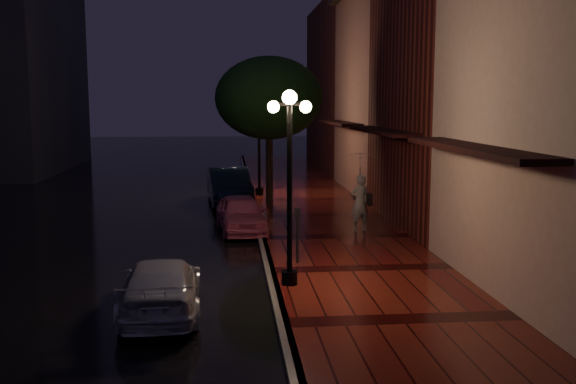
# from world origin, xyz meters

# --- Properties ---
(ground) EXTENTS (120.00, 120.00, 0.00)m
(ground) POSITION_xyz_m (0.00, 0.00, 0.00)
(ground) COLOR black
(ground) RESTS_ON ground
(sidewalk) EXTENTS (4.50, 60.00, 0.15)m
(sidewalk) POSITION_xyz_m (2.25, 0.00, 0.07)
(sidewalk) COLOR #490F0D
(sidewalk) RESTS_ON ground
(curb) EXTENTS (0.25, 60.00, 0.15)m
(curb) POSITION_xyz_m (0.00, 0.00, 0.07)
(curb) COLOR #595451
(curb) RESTS_ON ground
(storefront_mid) EXTENTS (5.00, 8.00, 11.00)m
(storefront_mid) POSITION_xyz_m (7.00, 2.00, 5.50)
(storefront_mid) COLOR #511914
(storefront_mid) RESTS_ON ground
(storefront_far) EXTENTS (5.00, 8.00, 9.00)m
(storefront_far) POSITION_xyz_m (7.00, 10.00, 4.50)
(storefront_far) COLOR #8C5951
(storefront_far) RESTS_ON ground
(storefront_extra) EXTENTS (5.00, 12.00, 10.00)m
(storefront_extra) POSITION_xyz_m (7.00, 20.00, 5.00)
(storefront_extra) COLOR #511914
(storefront_extra) RESTS_ON ground
(streetlamp_near) EXTENTS (0.96, 0.36, 4.31)m
(streetlamp_near) POSITION_xyz_m (0.35, -5.00, 2.60)
(streetlamp_near) COLOR black
(streetlamp_near) RESTS_ON sidewalk
(streetlamp_far) EXTENTS (0.96, 0.36, 4.31)m
(streetlamp_far) POSITION_xyz_m (0.35, 9.00, 2.60)
(streetlamp_far) COLOR black
(streetlamp_far) RESTS_ON sidewalk
(street_tree) EXTENTS (4.16, 4.16, 5.80)m
(street_tree) POSITION_xyz_m (0.61, 5.99, 4.24)
(street_tree) COLOR black
(street_tree) RESTS_ON sidewalk
(pink_car) EXTENTS (1.81, 3.70, 1.22)m
(pink_car) POSITION_xyz_m (-0.60, 1.65, 0.61)
(pink_car) COLOR #BE4E6D
(pink_car) RESTS_ON ground
(navy_car) EXTENTS (1.99, 4.69, 1.50)m
(navy_car) POSITION_xyz_m (-0.97, 7.40, 0.75)
(navy_car) COLOR black
(navy_car) RESTS_ON ground
(silver_car) EXTENTS (1.72, 3.89, 1.11)m
(silver_car) POSITION_xyz_m (-2.35, -6.31, 0.56)
(silver_car) COLOR #B9B9C1
(silver_car) RESTS_ON ground
(woman_with_umbrella) EXTENTS (1.05, 1.07, 2.52)m
(woman_with_umbrella) POSITION_xyz_m (3.10, 0.69, 1.82)
(woman_with_umbrella) COLOR silver
(woman_with_umbrella) RESTS_ON sidewalk
(parking_meter) EXTENTS (0.13, 0.10, 1.41)m
(parking_meter) POSITION_xyz_m (0.73, -3.10, 1.01)
(parking_meter) COLOR black
(parking_meter) RESTS_ON sidewalk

